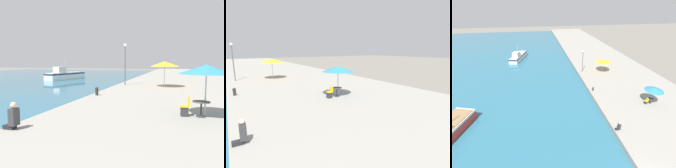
# 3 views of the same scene
# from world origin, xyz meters

# --- Properties ---
(water_basin) EXTENTS (56.00, 90.00, 0.04)m
(water_basin) POSITION_xyz_m (-28.00, 37.00, 0.02)
(water_basin) COLOR #2D6B84
(water_basin) RESTS_ON ground_plane
(quay_promenade) EXTENTS (16.00, 90.00, 0.71)m
(quay_promenade) POSITION_xyz_m (8.00, 37.00, 0.36)
(quay_promenade) COLOR gray
(quay_promenade) RESTS_ON ground_plane
(fishing_boat_mid) EXTENTS (4.36, 8.83, 4.14)m
(fishing_boat_mid) POSITION_xyz_m (-13.34, 36.46, 0.86)
(fishing_boat_mid) COLOR white
(fishing_boat_mid) RESTS_ON water_basin
(cafe_umbrella_pink) EXTENTS (2.55, 2.55, 2.47)m
(cafe_umbrella_pink) POSITION_xyz_m (7.82, 11.28, 2.95)
(cafe_umbrella_pink) COLOR #B7B7B7
(cafe_umbrella_pink) RESTS_ON quay_promenade
(cafe_umbrella_white) EXTENTS (2.99, 2.99, 2.62)m
(cafe_umbrella_white) POSITION_xyz_m (5.27, 23.32, 3.07)
(cafe_umbrella_white) COLOR #B7B7B7
(cafe_umbrella_white) RESTS_ON quay_promenade
(cafe_table) EXTENTS (0.80, 0.80, 0.74)m
(cafe_table) POSITION_xyz_m (7.64, 11.17, 1.24)
(cafe_table) COLOR #333338
(cafe_table) RESTS_ON quay_promenade
(cafe_chair_left) EXTENTS (0.46, 0.44, 0.91)m
(cafe_chair_left) POSITION_xyz_m (6.92, 11.11, 1.04)
(cafe_chair_left) COLOR #2D2D33
(cafe_chair_left) RESTS_ON quay_promenade
(person_at_quay) EXTENTS (0.57, 0.36, 1.06)m
(person_at_quay) POSITION_xyz_m (0.51, 7.07, 1.18)
(person_at_quay) COLOR #232328
(person_at_quay) RESTS_ON quay_promenade
(mooring_bollard) EXTENTS (0.26, 0.26, 0.65)m
(mooring_bollard) POSITION_xyz_m (0.59, 16.01, 1.06)
(mooring_bollard) COLOR #2D2823
(mooring_bollard) RESTS_ON quay_promenade
(lamppost) EXTENTS (0.36, 0.36, 4.56)m
(lamppost) POSITION_xyz_m (0.97, 23.95, 3.81)
(lamppost) COLOR #565B60
(lamppost) RESTS_ON quay_promenade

